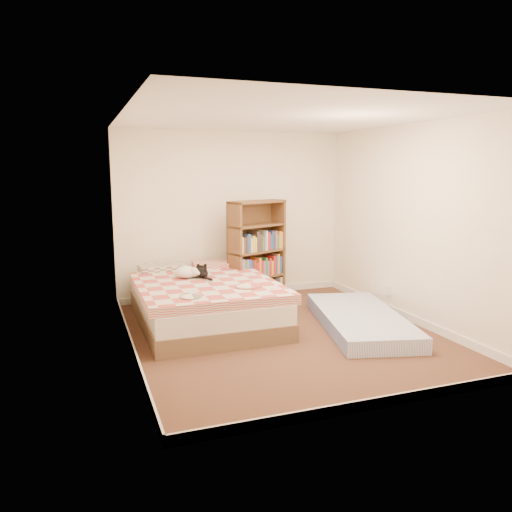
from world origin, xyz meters
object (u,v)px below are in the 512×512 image
object	(u,v)px
bed	(204,300)
bookshelf	(256,265)
floor_mattress	(360,320)
white_dog	(187,272)
black_cat	(201,272)

from	to	relation	value
bed	bookshelf	xyz separation A→B (m)	(0.98, 0.71, 0.27)
floor_mattress	white_dog	distance (m)	2.28
bed	bookshelf	world-z (taller)	bookshelf
bookshelf	floor_mattress	world-z (taller)	bookshelf
black_cat	floor_mattress	bearing A→B (deg)	-16.91
black_cat	bookshelf	bearing A→B (deg)	44.35
bed	black_cat	size ratio (longest dim) A/B	3.92
floor_mattress	bed	bearing A→B (deg)	166.63
bed	floor_mattress	distance (m)	1.99
black_cat	bed	bearing A→B (deg)	-81.40
white_dog	bed	bearing A→B (deg)	-40.14
black_cat	white_dog	distance (m)	0.20
floor_mattress	white_dog	world-z (taller)	white_dog
floor_mattress	black_cat	size ratio (longest dim) A/B	3.48
bed	black_cat	bearing A→B (deg)	83.50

